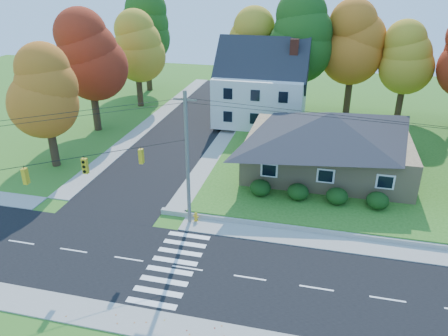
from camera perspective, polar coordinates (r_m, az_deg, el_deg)
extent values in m
plane|color=#3D7923|center=(28.29, -4.80, -12.93)|extent=(120.00, 120.00, 0.00)
cube|color=black|center=(28.29, -4.80, -12.91)|extent=(90.00, 8.00, 0.02)
cube|color=black|center=(52.49, -4.36, 5.62)|extent=(8.00, 44.00, 0.02)
cube|color=#9C9A90|center=(32.17, -2.03, -7.58)|extent=(90.00, 2.00, 0.08)
cube|color=#9C9A90|center=(24.77, -8.59, -19.69)|extent=(90.00, 2.00, 0.08)
cube|color=#3D7923|center=(45.75, 19.50, 1.53)|extent=(30.00, 30.00, 0.50)
cube|color=tan|center=(40.09, 13.32, 1.92)|extent=(14.00, 10.00, 3.20)
pyramid|color=#26262B|center=(39.14, 13.71, 5.56)|extent=(14.60, 10.60, 2.20)
cube|color=silver|center=(51.59, 4.82, 9.09)|extent=(10.00, 8.00, 5.60)
pyramid|color=#26262B|center=(50.64, 4.98, 13.44)|extent=(10.40, 8.40, 2.40)
cube|color=brown|center=(50.68, 8.88, 10.93)|extent=(0.90, 0.90, 9.60)
ellipsoid|color=#163A10|center=(35.15, 4.76, -2.57)|extent=(1.70, 1.70, 1.27)
ellipsoid|color=#163A10|center=(34.90, 9.63, -3.08)|extent=(1.70, 1.70, 1.27)
ellipsoid|color=#163A10|center=(34.90, 14.54, -3.57)|extent=(1.70, 1.70, 1.27)
ellipsoid|color=#163A10|center=(35.16, 19.42, -4.03)|extent=(1.70, 1.70, 1.27)
cylinder|color=#666059|center=(30.38, -4.80, 0.91)|extent=(0.26, 0.26, 10.00)
cube|color=#666059|center=(28.88, -5.11, 8.91)|extent=(1.60, 0.12, 0.12)
cube|color=gold|center=(28.51, -24.51, -0.98)|extent=(0.26, 0.34, 1.00)
cube|color=gold|center=(28.61, -17.69, 0.26)|extent=(0.34, 0.26, 1.00)
cube|color=gold|center=(29.16, -10.76, 1.52)|extent=(0.26, 0.34, 1.00)
cylinder|color=black|center=(28.26, -20.90, 0.90)|extent=(13.02, 10.43, 0.04)
cylinder|color=#3F2A19|center=(57.64, 3.79, 10.71)|extent=(0.80, 0.80, 5.40)
sphere|color=gold|center=(56.81, 3.90, 14.53)|extent=(6.72, 6.72, 6.72)
sphere|color=gold|center=(56.53, 3.95, 16.20)|extent=(5.91, 5.91, 5.91)
sphere|color=gold|center=(56.30, 4.01, 17.89)|extent=(5.11, 5.11, 5.11)
cylinder|color=#3F2A19|center=(55.89, 9.78, 10.43)|extent=(0.86, 0.86, 6.30)
sphere|color=#225216|center=(54.95, 10.14, 15.02)|extent=(7.84, 7.84, 7.84)
sphere|color=#225216|center=(54.66, 10.30, 17.04)|extent=(6.90, 6.90, 6.90)
sphere|color=#225216|center=(54.44, 10.46, 19.08)|extent=(5.96, 5.96, 5.96)
cylinder|color=#3F2A19|center=(56.86, 15.96, 9.85)|extent=(0.83, 0.83, 5.85)
sphere|color=#C8651C|center=(55.98, 16.48, 14.02)|extent=(7.28, 7.28, 7.28)
sphere|color=#C8651C|center=(55.69, 16.71, 15.85)|extent=(6.41, 6.41, 6.41)
sphere|color=#C8651C|center=(55.46, 16.95, 17.70)|extent=(5.53, 5.53, 5.53)
cylinder|color=#3F2A19|center=(56.59, 22.04, 8.45)|extent=(0.77, 0.77, 4.95)
sphere|color=gold|center=(55.79, 22.63, 11.95)|extent=(6.16, 6.16, 6.16)
sphere|color=gold|center=(55.52, 22.90, 13.49)|extent=(5.42, 5.42, 5.42)
sphere|color=gold|center=(55.28, 23.17, 15.04)|extent=(4.68, 4.68, 4.68)
cylinder|color=#3F2A19|center=(43.75, -21.50, 3.30)|extent=(0.77, 0.77, 4.95)
sphere|color=#C8651C|center=(42.66, -22.25, 7.76)|extent=(6.16, 6.16, 6.16)
sphere|color=#C8651C|center=(42.28, -22.59, 9.75)|extent=(5.42, 5.42, 5.42)
sphere|color=#C8651C|center=(41.95, -22.94, 11.77)|extent=(4.68, 4.68, 4.68)
cylinder|color=#3F2A19|center=(52.08, -16.47, 7.87)|extent=(0.83, 0.83, 5.85)
sphere|color=maroon|center=(51.07, -17.06, 12.39)|extent=(7.28, 7.28, 7.28)
sphere|color=maroon|center=(50.74, -17.32, 14.39)|extent=(6.41, 6.41, 6.41)
sphere|color=maroon|center=(50.47, -17.59, 16.41)|extent=(5.53, 5.53, 5.53)
cylinder|color=#3F2A19|center=(60.25, -11.00, 10.45)|extent=(0.80, 0.80, 5.40)
sphere|color=gold|center=(59.42, -11.31, 14.09)|extent=(6.72, 6.72, 6.72)
sphere|color=gold|center=(59.14, -11.45, 15.68)|extent=(5.91, 5.91, 5.91)
sphere|color=gold|center=(58.91, -11.60, 17.29)|extent=(5.11, 5.11, 5.11)
cylinder|color=#3F2A19|center=(68.06, -9.85, 12.57)|extent=(0.86, 0.86, 6.30)
sphere|color=#225216|center=(67.26, -10.15, 16.36)|extent=(7.84, 7.84, 7.84)
sphere|color=#225216|center=(67.01, -10.28, 18.01)|extent=(6.90, 6.90, 6.90)
sphere|color=#225216|center=(66.81, -10.41, 19.68)|extent=(5.96, 5.96, 5.96)
imported|color=white|center=(60.75, -0.59, 9.01)|extent=(1.82, 3.93, 1.25)
cylinder|color=gold|center=(32.80, -3.68, -6.91)|extent=(0.34, 0.34, 0.09)
cylinder|color=gold|center=(32.65, -3.69, -6.49)|extent=(0.22, 0.22, 0.51)
sphere|color=gold|center=(32.49, -3.71, -6.02)|extent=(0.24, 0.24, 0.24)
cylinder|color=gold|center=(32.60, -3.70, -6.35)|extent=(0.44, 0.21, 0.11)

